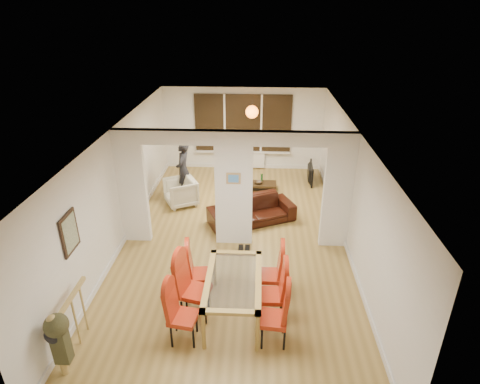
# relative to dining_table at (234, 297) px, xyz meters

# --- Properties ---
(floor) EXTENTS (5.00, 9.00, 0.01)m
(floor) POSITION_rel_dining_table_xyz_m (-0.14, 2.35, -0.39)
(floor) COLOR olive
(floor) RESTS_ON ground
(room_walls) EXTENTS (5.00, 9.00, 2.60)m
(room_walls) POSITION_rel_dining_table_xyz_m (-0.14, 2.35, 0.91)
(room_walls) COLOR silver
(room_walls) RESTS_ON floor
(divider_wall) EXTENTS (5.00, 0.18, 2.60)m
(divider_wall) POSITION_rel_dining_table_xyz_m (-0.14, 2.35, 0.91)
(divider_wall) COLOR white
(divider_wall) RESTS_ON floor
(bay_window_blinds) EXTENTS (3.00, 0.08, 1.80)m
(bay_window_blinds) POSITION_rel_dining_table_xyz_m (-0.14, 6.79, 1.11)
(bay_window_blinds) COLOR black
(bay_window_blinds) RESTS_ON room_walls
(radiator) EXTENTS (1.40, 0.08, 0.50)m
(radiator) POSITION_rel_dining_table_xyz_m (-0.14, 6.75, -0.09)
(radiator) COLOR white
(radiator) RESTS_ON floor
(pendant_light) EXTENTS (0.36, 0.36, 0.36)m
(pendant_light) POSITION_rel_dining_table_xyz_m (0.16, 5.65, 1.76)
(pendant_light) COLOR orange
(pendant_light) RESTS_ON room_walls
(stair_newel) EXTENTS (0.40, 1.20, 1.10)m
(stair_newel) POSITION_rel_dining_table_xyz_m (-2.39, -0.85, 0.16)
(stair_newel) COLOR tan
(stair_newel) RESTS_ON floor
(wall_poster) EXTENTS (0.04, 0.52, 0.67)m
(wall_poster) POSITION_rel_dining_table_xyz_m (-2.61, -0.05, 1.21)
(wall_poster) COLOR gray
(wall_poster) RESTS_ON room_walls
(pillar_photo) EXTENTS (0.30, 0.03, 0.25)m
(pillar_photo) POSITION_rel_dining_table_xyz_m (-0.14, 2.26, 1.21)
(pillar_photo) COLOR #4C8CD8
(pillar_photo) RESTS_ON divider_wall
(dining_table) EXTENTS (0.93, 1.65, 0.77)m
(dining_table) POSITION_rel_dining_table_xyz_m (0.00, 0.00, 0.00)
(dining_table) COLOR olive
(dining_table) RESTS_ON floor
(dining_chair_la) EXTENTS (0.49, 0.49, 1.06)m
(dining_chair_la) POSITION_rel_dining_table_xyz_m (-0.75, -0.60, 0.14)
(dining_chair_la) COLOR #9E2510
(dining_chair_la) RESTS_ON floor
(dining_chair_lb) EXTENTS (0.58, 0.58, 1.19)m
(dining_chair_lb) POSITION_rel_dining_table_xyz_m (-0.66, -0.04, 0.21)
(dining_chair_lb) COLOR #9E2510
(dining_chair_lb) RESTS_ON floor
(dining_chair_lc) EXTENTS (0.47, 0.47, 1.05)m
(dining_chair_lc) POSITION_rel_dining_table_xyz_m (-0.65, 0.50, 0.14)
(dining_chair_lc) COLOR #9E2510
(dining_chair_lc) RESTS_ON floor
(dining_chair_ra) EXTENTS (0.47, 0.47, 1.07)m
(dining_chair_ra) POSITION_rel_dining_table_xyz_m (0.66, -0.57, 0.15)
(dining_chair_ra) COLOR #9E2510
(dining_chair_ra) RESTS_ON floor
(dining_chair_rb) EXTENTS (0.44, 0.44, 1.08)m
(dining_chair_rb) POSITION_rel_dining_table_xyz_m (0.65, -0.03, 0.15)
(dining_chair_rb) COLOR #9E2510
(dining_chair_rb) RESTS_ON floor
(dining_chair_rc) EXTENTS (0.43, 0.43, 1.06)m
(dining_chair_rc) POSITION_rel_dining_table_xyz_m (0.62, 0.53, 0.14)
(dining_chair_rc) COLOR #9E2510
(dining_chair_rc) RESTS_ON floor
(sofa) EXTENTS (2.24, 1.60, 0.61)m
(sofa) POSITION_rel_dining_table_xyz_m (0.23, 3.28, -0.08)
(sofa) COLOR black
(sofa) RESTS_ON floor
(armchair) EXTENTS (1.04, 1.05, 0.71)m
(armchair) POSITION_rel_dining_table_xyz_m (-1.68, 4.12, -0.03)
(armchair) COLOR beige
(armchair) RESTS_ON floor
(person) EXTENTS (0.62, 0.44, 1.61)m
(person) POSITION_rel_dining_table_xyz_m (-1.67, 4.60, 0.42)
(person) COLOR black
(person) RESTS_ON floor
(television) EXTENTS (0.98, 0.17, 0.56)m
(television) POSITION_rel_dining_table_xyz_m (1.86, 5.81, -0.11)
(television) COLOR black
(television) RESTS_ON floor
(coffee_table) EXTENTS (1.01, 0.70, 0.21)m
(coffee_table) POSITION_rel_dining_table_xyz_m (0.43, 5.14, -0.28)
(coffee_table) COLOR black
(coffee_table) RESTS_ON floor
(bottle) EXTENTS (0.07, 0.07, 0.26)m
(bottle) POSITION_rel_dining_table_xyz_m (0.47, 5.24, -0.04)
(bottle) COLOR #143F19
(bottle) RESTS_ON coffee_table
(bowl) EXTENTS (0.24, 0.24, 0.06)m
(bowl) POSITION_rel_dining_table_xyz_m (0.38, 5.12, -0.15)
(bowl) COLOR black
(bowl) RESTS_ON coffee_table
(shoes) EXTENTS (0.24, 0.27, 0.10)m
(shoes) POSITION_rel_dining_table_xyz_m (0.10, 1.94, -0.34)
(shoes) COLOR black
(shoes) RESTS_ON floor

